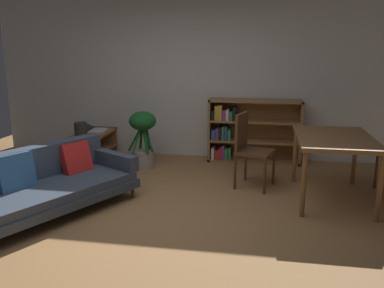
{
  "coord_description": "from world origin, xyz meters",
  "views": [
    {
      "loc": [
        1.09,
        -3.92,
        1.83
      ],
      "look_at": [
        0.32,
        0.57,
        0.72
      ],
      "focal_mm": 37.49,
      "sensor_mm": 36.0,
      "label": 1
    }
  ],
  "objects_px": {
    "open_laptop": "(94,129)",
    "dining_table": "(334,143)",
    "fabric_couch": "(40,185)",
    "media_console": "(90,150)",
    "bookshelf": "(247,131)",
    "desk_speaker": "(81,130)",
    "potted_floor_plant": "(143,134)",
    "dining_chair_far": "(250,146)"
  },
  "relations": [
    {
      "from": "open_laptop",
      "to": "dining_table",
      "type": "relative_size",
      "value": 0.35
    },
    {
      "from": "fabric_couch",
      "to": "media_console",
      "type": "relative_size",
      "value": 1.95
    },
    {
      "from": "bookshelf",
      "to": "desk_speaker",
      "type": "bearing_deg",
      "value": -156.21
    },
    {
      "from": "desk_speaker",
      "to": "fabric_couch",
      "type": "bearing_deg",
      "value": -82.86
    },
    {
      "from": "fabric_couch",
      "to": "dining_table",
      "type": "height_order",
      "value": "dining_table"
    },
    {
      "from": "fabric_couch",
      "to": "media_console",
      "type": "height_order",
      "value": "fabric_couch"
    },
    {
      "from": "fabric_couch",
      "to": "bookshelf",
      "type": "distance_m",
      "value": 3.36
    },
    {
      "from": "potted_floor_plant",
      "to": "dining_table",
      "type": "bearing_deg",
      "value": -18.85
    },
    {
      "from": "open_laptop",
      "to": "potted_floor_plant",
      "type": "xyz_separation_m",
      "value": [
        0.86,
        -0.16,
        -0.02
      ]
    },
    {
      "from": "media_console",
      "to": "open_laptop",
      "type": "distance_m",
      "value": 0.38
    },
    {
      "from": "desk_speaker",
      "to": "bookshelf",
      "type": "distance_m",
      "value": 2.6
    },
    {
      "from": "open_laptop",
      "to": "fabric_couch",
      "type": "bearing_deg",
      "value": -83.62
    },
    {
      "from": "media_console",
      "to": "potted_floor_plant",
      "type": "xyz_separation_m",
      "value": [
        0.83,
        0.08,
        0.27
      ]
    },
    {
      "from": "fabric_couch",
      "to": "dining_chair_far",
      "type": "height_order",
      "value": "dining_chair_far"
    },
    {
      "from": "open_laptop",
      "to": "dining_table",
      "type": "xyz_separation_m",
      "value": [
        3.5,
        -1.06,
        0.16
      ]
    },
    {
      "from": "potted_floor_plant",
      "to": "fabric_couch",
      "type": "bearing_deg",
      "value": -108.55
    },
    {
      "from": "media_console",
      "to": "open_laptop",
      "type": "height_order",
      "value": "open_laptop"
    },
    {
      "from": "open_laptop",
      "to": "bookshelf",
      "type": "bearing_deg",
      "value": 11.57
    },
    {
      "from": "open_laptop",
      "to": "dining_chair_far",
      "type": "distance_m",
      "value": 2.6
    },
    {
      "from": "media_console",
      "to": "desk_speaker",
      "type": "distance_m",
      "value": 0.49
    },
    {
      "from": "desk_speaker",
      "to": "dining_chair_far",
      "type": "distance_m",
      "value": 2.46
    },
    {
      "from": "fabric_couch",
      "to": "dining_table",
      "type": "bearing_deg",
      "value": 16.89
    },
    {
      "from": "fabric_couch",
      "to": "bookshelf",
      "type": "bearing_deg",
      "value": 49.4
    },
    {
      "from": "desk_speaker",
      "to": "potted_floor_plant",
      "type": "relative_size",
      "value": 0.27
    },
    {
      "from": "bookshelf",
      "to": "fabric_couch",
      "type": "bearing_deg",
      "value": -130.6
    },
    {
      "from": "desk_speaker",
      "to": "dining_table",
      "type": "bearing_deg",
      "value": -8.42
    },
    {
      "from": "media_console",
      "to": "potted_floor_plant",
      "type": "bearing_deg",
      "value": 5.81
    },
    {
      "from": "fabric_couch",
      "to": "dining_chair_far",
      "type": "xyz_separation_m",
      "value": [
        2.26,
        1.3,
        0.21
      ]
    },
    {
      "from": "dining_chair_far",
      "to": "fabric_couch",
      "type": "bearing_deg",
      "value": -150.06
    },
    {
      "from": "media_console",
      "to": "desk_speaker",
      "type": "height_order",
      "value": "desk_speaker"
    },
    {
      "from": "fabric_couch",
      "to": "dining_table",
      "type": "xyz_separation_m",
      "value": [
        3.27,
        0.99,
        0.37
      ]
    },
    {
      "from": "dining_chair_far",
      "to": "potted_floor_plant",
      "type": "bearing_deg",
      "value": 160.19
    },
    {
      "from": "media_console",
      "to": "dining_table",
      "type": "distance_m",
      "value": 3.58
    },
    {
      "from": "dining_chair_far",
      "to": "bookshelf",
      "type": "height_order",
      "value": "bookshelf"
    },
    {
      "from": "fabric_couch",
      "to": "desk_speaker",
      "type": "relative_size",
      "value": 9.58
    },
    {
      "from": "potted_floor_plant",
      "to": "bookshelf",
      "type": "height_order",
      "value": "bookshelf"
    },
    {
      "from": "fabric_couch",
      "to": "potted_floor_plant",
      "type": "height_order",
      "value": "potted_floor_plant"
    },
    {
      "from": "open_laptop",
      "to": "dining_chair_far",
      "type": "xyz_separation_m",
      "value": [
        2.49,
        -0.75,
        0.0
      ]
    },
    {
      "from": "dining_chair_far",
      "to": "open_laptop",
      "type": "bearing_deg",
      "value": 163.22
    },
    {
      "from": "dining_chair_far",
      "to": "bookshelf",
      "type": "relative_size",
      "value": 0.67
    },
    {
      "from": "media_console",
      "to": "potted_floor_plant",
      "type": "relative_size",
      "value": 1.31
    },
    {
      "from": "potted_floor_plant",
      "to": "desk_speaker",
      "type": "bearing_deg",
      "value": -154.79
    }
  ]
}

